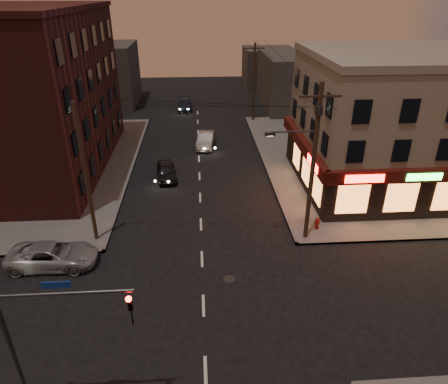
{
  "coord_description": "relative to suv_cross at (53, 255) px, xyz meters",
  "views": [
    {
      "loc": [
        0.0,
        -15.75,
        14.65
      ],
      "look_at": [
        1.52,
        6.59,
        3.2
      ],
      "focal_mm": 32.0,
      "sensor_mm": 36.0,
      "label": 1
    }
  ],
  "objects": [
    {
      "name": "suv_cross",
      "position": [
        0.0,
        0.0,
        0.0
      ],
      "size": [
        5.17,
        2.47,
        1.42
      ],
      "primitive_type": "imported",
      "rotation": [
        0.0,
        0.0,
        1.55
      ],
      "color": "#93979B",
      "rests_on": "ground"
    },
    {
      "name": "ground",
      "position": [
        8.73,
        -4.0,
        -0.71
      ],
      "size": [
        120.0,
        120.0,
        0.0
      ],
      "primitive_type": "plane",
      "color": "black",
      "rests_on": "ground"
    },
    {
      "name": "bg_building_ne_b",
      "position": [
        20.73,
        48.0,
        2.29
      ],
      "size": [
        8.0,
        8.0,
        6.0
      ],
      "primitive_type": "cube",
      "color": "#3F3D3A",
      "rests_on": "ground"
    },
    {
      "name": "sedan_mid",
      "position": [
        9.5,
        19.33,
        0.03
      ],
      "size": [
        2.16,
        4.67,
        1.48
      ],
      "primitive_type": "imported",
      "rotation": [
        0.0,
        0.0,
        -0.14
      ],
      "color": "gray",
      "rests_on": "ground"
    },
    {
      "name": "utility_pole_far",
      "position": [
        15.53,
        28.0,
        3.94
      ],
      "size": [
        0.26,
        0.26,
        9.0
      ],
      "primitive_type": "cylinder",
      "color": "#382619",
      "rests_on": "sidewalk_ne"
    },
    {
      "name": "sedan_near",
      "position": [
        5.9,
        11.73,
        -0.03
      ],
      "size": [
        2.12,
        4.15,
        1.35
      ],
      "primitive_type": "imported",
      "rotation": [
        0.0,
        0.0,
        0.14
      ],
      "color": "black",
      "rests_on": "ground"
    },
    {
      "name": "fire_hydrant",
      "position": [
        16.53,
        2.7,
        -0.11
      ],
      "size": [
        0.38,
        0.38,
        0.83
      ],
      "rotation": [
        0.0,
        0.0,
        0.31
      ],
      "color": "maroon",
      "rests_on": "sidewalk_ne"
    },
    {
      "name": "sidewalk_nw",
      "position": [
        -9.27,
        15.0,
        -0.64
      ],
      "size": [
        24.0,
        28.0,
        0.15
      ],
      "primitive_type": "cube",
      "color": "#514F4C",
      "rests_on": "ground"
    },
    {
      "name": "sidewalk_ne",
      "position": [
        26.73,
        15.0,
        -0.64
      ],
      "size": [
        24.0,
        28.0,
        0.15
      ],
      "primitive_type": "cube",
      "color": "#514F4C",
      "rests_on": "ground"
    },
    {
      "name": "brick_apartment",
      "position": [
        -5.77,
        15.0,
        5.94
      ],
      "size": [
        12.0,
        20.0,
        13.0
      ],
      "primitive_type": "cube",
      "color": "#451916",
      "rests_on": "sidewalk_nw"
    },
    {
      "name": "bg_building_nw",
      "position": [
        -4.27,
        38.0,
        3.29
      ],
      "size": [
        9.0,
        10.0,
        8.0
      ],
      "primitive_type": "cube",
      "color": "#3F3D3A",
      "rests_on": "ground"
    },
    {
      "name": "traffic_signal",
      "position": [
        3.16,
        -9.6,
        3.44
      ],
      "size": [
        4.49,
        0.32,
        6.47
      ],
      "color": "#333538",
      "rests_on": "ground"
    },
    {
      "name": "utility_pole_west",
      "position": [
        1.93,
        2.5,
        3.94
      ],
      "size": [
        0.24,
        0.24,
        9.0
      ],
      "primitive_type": "cylinder",
      "color": "#382619",
      "rests_on": "sidewalk_nw"
    },
    {
      "name": "sedan_far",
      "position": [
        7.05,
        33.82,
        -0.05
      ],
      "size": [
        2.01,
        4.62,
        1.32
      ],
      "primitive_type": "imported",
      "rotation": [
        0.0,
        0.0,
        0.03
      ],
      "color": "#192032",
      "rests_on": "ground"
    },
    {
      "name": "bg_building_ne_a",
      "position": [
        22.73,
        34.0,
        2.79
      ],
      "size": [
        10.0,
        12.0,
        7.0
      ],
      "primitive_type": "cube",
      "color": "#3F3D3A",
      "rests_on": "ground"
    },
    {
      "name": "utility_pole_main",
      "position": [
        15.41,
        1.8,
        5.05
      ],
      "size": [
        4.2,
        0.44,
        10.0
      ],
      "color": "#382619",
      "rests_on": "sidewalk_ne"
    },
    {
      "name": "pizza_building",
      "position": [
        24.66,
        9.43,
        4.63
      ],
      "size": [
        15.85,
        12.85,
        10.5
      ],
      "color": "gray",
      "rests_on": "sidewalk_ne"
    }
  ]
}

